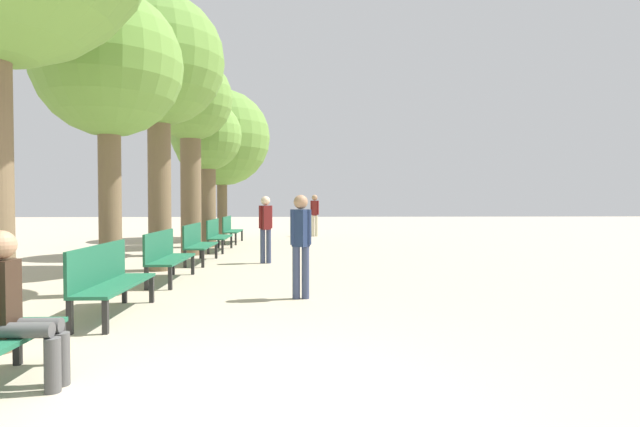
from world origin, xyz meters
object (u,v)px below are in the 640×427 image
bench_row_2 (166,253)px  pedestrian_far (266,225)px  tree_row_3 (190,106)px  person_seated (16,306)px  tree_row_2 (158,64)px  tree_row_1 (109,67)px  tree_row_4 (207,140)px  bench_row_3 (197,241)px  bench_row_5 (230,228)px  pedestrian_mid (301,239)px  bench_row_1 (108,276)px  tree_row_5 (222,138)px  bench_row_4 (217,233)px  pedestrian_near (315,213)px

bench_row_2 → pedestrian_far: (1.63, 2.59, 0.39)m
tree_row_3 → person_seated: tree_row_3 is taller
bench_row_2 → tree_row_2: tree_row_2 is taller
tree_row_1 → tree_row_4: tree_row_1 is taller
bench_row_3 → bench_row_5: bearing=90.0°
tree_row_3 → bench_row_2: bearing=-83.3°
bench_row_5 → pedestrian_mid: pedestrian_mid is taller
bench_row_3 → person_seated: 7.92m
bench_row_1 → tree_row_3: bearing=94.2°
bench_row_2 → bench_row_5: bearing=90.0°
tree_row_3 → tree_row_5: bearing=90.0°
tree_row_2 → bench_row_1: bearing=-82.9°
bench_row_4 → tree_row_5: 5.44m
bench_row_1 → tree_row_3: 8.02m
bench_row_4 → bench_row_5: (0.00, 2.72, 0.00)m
person_seated → tree_row_5: bearing=92.9°
bench_row_5 → tree_row_2: size_ratio=0.31×
bench_row_1 → pedestrian_mid: bearing=23.3°
tree_row_1 → pedestrian_near: tree_row_1 is taller
bench_row_3 → pedestrian_mid: size_ratio=1.14×
tree_row_1 → bench_row_1: bearing=-70.6°
bench_row_3 → tree_row_3: tree_row_3 is taller
bench_row_2 → tree_row_5: size_ratio=0.32×
person_seated → pedestrian_mid: pedestrian_mid is taller
bench_row_4 → pedestrian_near: size_ratio=1.06×
tree_row_1 → tree_row_2: size_ratio=0.82×
tree_row_1 → tree_row_4: 7.97m
tree_row_4 → pedestrian_near: tree_row_4 is taller
pedestrian_far → tree_row_4: bearing=117.5°
tree_row_4 → pedestrian_near: 6.16m
bench_row_4 → person_seated: person_seated is taller
tree_row_1 → tree_row_4: (0.00, 7.96, -0.19)m
person_seated → bench_row_5: bearing=91.0°
bench_row_4 → bench_row_1: bearing=-90.0°
bench_row_5 → person_seated: size_ratio=1.43×
bench_row_1 → tree_row_4: 9.89m
tree_row_3 → pedestrian_mid: 7.50m
tree_row_3 → pedestrian_mid: bearing=-63.9°
bench_row_2 → pedestrian_near: pedestrian_near is taller
tree_row_4 → pedestrian_mid: bearing=-70.4°
bench_row_4 → pedestrian_far: pedestrian_far is taller
bench_row_1 → bench_row_4: (0.00, 8.17, 0.00)m
tree_row_2 → tree_row_4: bearing=90.0°
bench_row_5 → tree_row_2: 7.71m
bench_row_3 → person_seated: (0.24, -7.91, 0.15)m
bench_row_5 → pedestrian_far: 5.83m
person_seated → pedestrian_mid: bearing=57.7°
pedestrian_near → pedestrian_far: pedestrian_near is taller
tree_row_1 → person_seated: 4.96m
person_seated → pedestrian_far: bearing=79.9°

